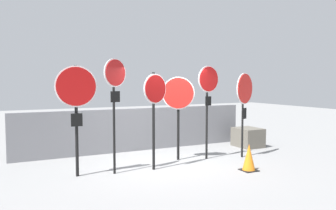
% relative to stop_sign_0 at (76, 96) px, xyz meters
% --- Properties ---
extents(ground_plane, '(40.00, 40.00, 0.00)m').
position_rel_stop_sign_0_xyz_m(ground_plane, '(2.30, 0.12, -1.84)').
color(ground_plane, gray).
extents(fence_back, '(7.51, 0.12, 1.34)m').
position_rel_stop_sign_0_xyz_m(fence_back, '(2.30, 2.10, -1.17)').
color(fence_back, slate).
rests_on(fence_back, ground).
extents(stop_sign_0, '(0.93, 0.15, 2.53)m').
position_rel_stop_sign_0_xyz_m(stop_sign_0, '(0.00, 0.00, 0.00)').
color(stop_sign_0, black).
rests_on(stop_sign_0, ground).
extents(stop_sign_1, '(0.61, 0.32, 2.70)m').
position_rel_stop_sign_0_xyz_m(stop_sign_1, '(0.85, -0.16, 0.19)').
color(stop_sign_1, black).
rests_on(stop_sign_1, ground).
extents(stop_sign_2, '(0.69, 0.28, 2.39)m').
position_rel_stop_sign_0_xyz_m(stop_sign_2, '(1.82, -0.24, -0.09)').
color(stop_sign_2, black).
rests_on(stop_sign_2, ground).
extents(stop_sign_3, '(0.79, 0.46, 2.30)m').
position_rel_stop_sign_0_xyz_m(stop_sign_3, '(2.80, 0.39, -0.16)').
color(stop_sign_3, black).
rests_on(stop_sign_3, ground).
extents(stop_sign_4, '(0.73, 0.17, 2.60)m').
position_rel_stop_sign_0_xyz_m(stop_sign_4, '(3.61, 0.15, 0.10)').
color(stop_sign_4, black).
rests_on(stop_sign_4, ground).
extents(stop_sign_5, '(0.83, 0.38, 2.42)m').
position_rel_stop_sign_0_xyz_m(stop_sign_5, '(4.65, -0.13, -0.03)').
color(stop_sign_5, black).
rests_on(stop_sign_5, ground).
extents(traffic_cone_0, '(0.37, 0.37, 0.65)m').
position_rel_stop_sign_0_xyz_m(traffic_cone_0, '(3.84, -1.31, -1.52)').
color(traffic_cone_0, black).
rests_on(traffic_cone_0, ground).
extents(storage_crate, '(0.75, 0.89, 0.62)m').
position_rel_stop_sign_0_xyz_m(storage_crate, '(5.79, 1.05, -1.53)').
color(storage_crate, '#605B51').
rests_on(storage_crate, ground).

